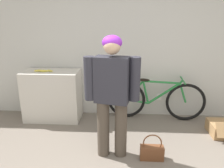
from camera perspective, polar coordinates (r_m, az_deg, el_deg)
wall_back at (r=3.83m, az=4.78°, el=10.39°), size 8.00×0.07×2.60m
side_shelf at (r=3.95m, az=-15.25°, el=-2.88°), size 0.95×0.49×0.87m
person at (r=2.65m, az=0.00°, el=-1.76°), size 0.67×0.29×1.55m
bicycle at (r=3.90m, az=11.26°, el=-4.04°), size 1.70×0.46×0.74m
banana at (r=3.81m, az=-17.44°, el=3.33°), size 0.33×0.09×0.04m
handbag at (r=2.95m, az=10.38°, el=-16.96°), size 0.30×0.12×0.35m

